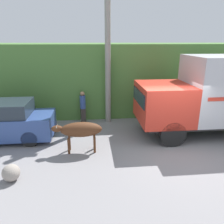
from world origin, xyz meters
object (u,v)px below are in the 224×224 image
Objects in this scene: brown_cow at (80,130)px; pedestrian_on_hill at (83,105)px; utility_pole at (108,53)px; roadside_rock at (11,173)px; parked_suv at (0,122)px.

brown_cow is 1.14× the size of pedestrian_on_hill.
roadside_rock is (-3.38, -4.83, -3.27)m from utility_pole.
roadside_rock is at bearing -124.98° from utility_pole.
parked_suv is at bearing 10.31° from pedestrian_on_hill.
parked_suv is 5.75m from utility_pole.
utility_pole reaches higher than pedestrian_on_hill.
brown_cow is at bearing 38.93° from roadside_rock.
pedestrian_on_hill is 5.28m from roadside_rock.
parked_suv is 0.65× the size of utility_pole.
parked_suv is at bearing 150.65° from brown_cow.
pedestrian_on_hill is at bearing -179.41° from utility_pole.
roadside_rock is (-2.05, -1.66, -0.62)m from brown_cow.
brown_cow is 3.69m from parked_suv.
pedestrian_on_hill is at bearing 82.33° from brown_cow.
utility_pole is 6.74m from roadside_rock.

